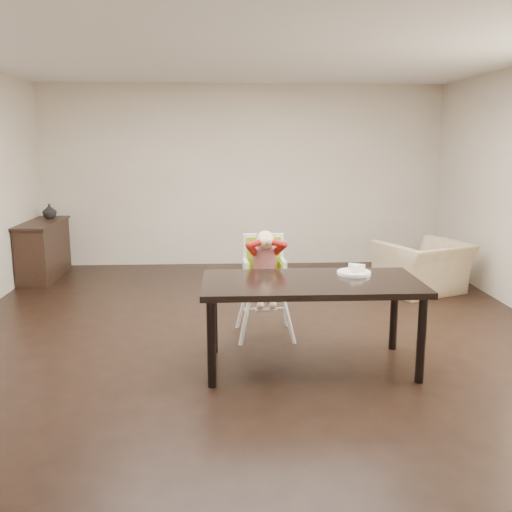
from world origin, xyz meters
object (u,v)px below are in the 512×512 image
Objects in this scene: armchair at (423,259)px; sideboard at (44,250)px; dining_table at (311,290)px; high_chair at (265,262)px.

armchair is 0.78× the size of sideboard.
armchair reaches higher than dining_table.
sideboard is at bearing 136.89° from high_chair.
armchair is at bearing 52.68° from dining_table.
dining_table is 1.43× the size of sideboard.
high_chair is 1.06× the size of armchair.
high_chair is at bearing 11.45° from armchair.
sideboard is (-2.89, 2.51, -0.34)m from high_chair.
high_chair reaches higher than dining_table.
high_chair reaches higher than sideboard.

